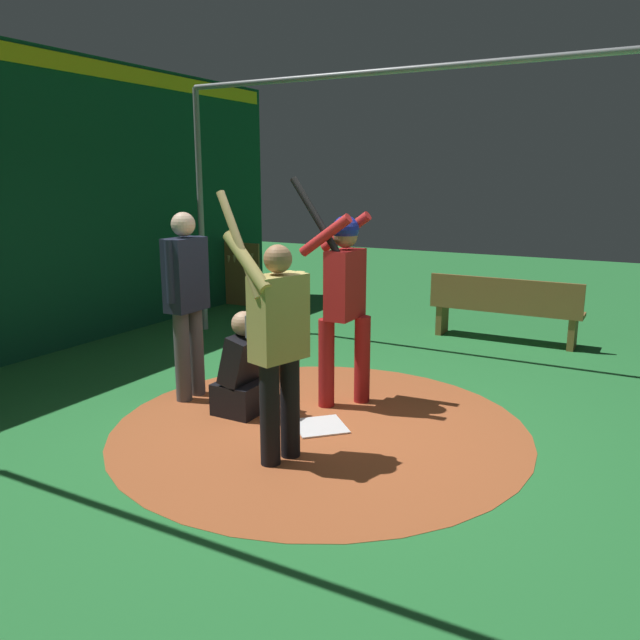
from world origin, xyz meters
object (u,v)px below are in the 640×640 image
object	(u,v)px
batter	(344,292)
catcher	(244,374)
umpire	(187,295)
home_plate	(320,426)
visitor	(278,339)
bat_rack	(234,275)
bench	(504,308)

from	to	relation	value
batter	catcher	xyz separation A→B (m)	(-0.67, -0.66, -0.70)
umpire	catcher	bearing A→B (deg)	-7.98
umpire	home_plate	bearing A→B (deg)	-2.35
home_plate	batter	bearing A→B (deg)	98.47
catcher	visitor	distance (m)	1.18
umpire	bat_rack	size ratio (longest dim) A/B	1.69
visitor	bench	bearing A→B (deg)	98.28
catcher	bench	bearing A→B (deg)	68.76
catcher	umpire	size ratio (longest dim) A/B	0.53
visitor	catcher	bearing A→B (deg)	156.97
home_plate	catcher	distance (m)	0.84
home_plate	umpire	distance (m)	1.78
umpire	bench	size ratio (longest dim) A/B	0.93
bat_rack	bench	bearing A→B (deg)	-4.05
home_plate	bat_rack	size ratio (longest dim) A/B	0.40
visitor	bat_rack	xyz separation A→B (m)	(-3.91, 4.72, -0.46)
catcher	bat_rack	world-z (taller)	bat_rack
bat_rack	umpire	bearing A→B (deg)	-58.79
home_plate	bench	world-z (taller)	bench
batter	bat_rack	distance (m)	5.12
batter	bench	world-z (taller)	batter
batter	bench	bearing A→B (deg)	75.69
umpire	bat_rack	world-z (taller)	umpire
bat_rack	bench	size ratio (longest dim) A/B	0.55
home_plate	umpire	xyz separation A→B (m)	(-1.47, 0.06, 1.00)
batter	catcher	distance (m)	1.17
batter	visitor	distance (m)	1.33
catcher	visitor	world-z (taller)	visitor
visitor	bench	size ratio (longest dim) A/B	1.05
batter	umpire	size ratio (longest dim) A/B	1.18
visitor	bench	xyz separation A→B (m)	(0.66, 4.40, -0.50)
catcher	bench	xyz separation A→B (m)	(1.45, 3.74, 0.08)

